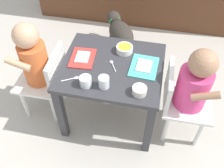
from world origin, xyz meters
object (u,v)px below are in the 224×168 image
dog (120,32)px  water_cup_right (104,83)px  water_cup_left (86,82)px  veggie_bowl_far (125,49)px  seated_child_left (36,62)px  food_tray_left (83,58)px  dining_table (112,75)px  spoon_by_right_tray (113,65)px  seated_child_right (192,86)px  cereal_bowl_right_side (139,90)px  spoon_by_left_tray (72,79)px  food_tray_right (144,67)px

dog → water_cup_right: water_cup_right is taller
water_cup_left → veggie_bowl_far: 0.35m
seated_child_left → dog: bearing=63.2°
water_cup_left → food_tray_left: bearing=111.3°
dining_table → veggie_bowl_far: size_ratio=5.84×
water_cup_right → spoon_by_right_tray: 0.17m
dog → food_tray_left: 0.74m
seated_child_right → cereal_bowl_right_side: bearing=-152.3°
veggie_bowl_far → spoon_by_right_tray: veggie_bowl_far is taller
food_tray_left → water_cup_right: water_cup_right is taller
spoon_by_left_tray → seated_child_right: bearing=10.5°
cereal_bowl_right_side → veggie_bowl_far: bearing=112.9°
dining_table → spoon_by_right_tray: 0.08m
dining_table → spoon_by_left_tray: size_ratio=6.30×
veggie_bowl_far → water_cup_right: bearing=-100.3°
dog → water_cup_right: 0.92m
food_tray_right → seated_child_right: bearing=-11.2°
seated_child_right → food_tray_left: 0.64m
food_tray_right → seated_child_left: bearing=-174.9°
water_cup_right → spoon_by_left_tray: (-0.18, 0.02, -0.03)m
seated_child_left → dog: size_ratio=1.69×
water_cup_right → cereal_bowl_right_side: bearing=-2.4°
seated_child_right → water_cup_left: size_ratio=10.28×
food_tray_right → spoon_by_left_tray: 0.41m
seated_child_right → food_tray_left: (-0.63, 0.05, 0.04)m
veggie_bowl_far → spoon_by_right_tray: 0.14m
water_cup_right → dog: bearing=94.8°
food_tray_left → spoon_by_left_tray: 0.17m
food_tray_left → dining_table: bearing=-6.4°
food_tray_right → water_cup_right: water_cup_right is taller
dining_table → seated_child_right: 0.45m
seated_child_left → veggie_bowl_far: bearing=19.0°
seated_child_right → water_cup_left: seated_child_right is taller
dining_table → food_tray_right: bearing=6.4°
veggie_bowl_far → seated_child_left: bearing=-161.0°
food_tray_right → water_cup_left: bearing=-144.9°
dining_table → veggie_bowl_far: veggie_bowl_far is taller
seated_child_left → food_tray_left: bearing=11.8°
dining_table → spoon_by_right_tray: (0.00, 0.00, 0.08)m
water_cup_left → water_cup_right: 0.10m
seated_child_left → food_tray_right: seated_child_left is taller
dog → spoon_by_left_tray: bearing=-97.3°
water_cup_left → water_cup_right: bearing=5.9°
dog → seated_child_right: bearing=-54.0°
dog → food_tray_left: food_tray_left is taller
water_cup_left → water_cup_right: water_cup_right is taller
cereal_bowl_right_side → water_cup_left: bearing=-179.6°
water_cup_right → spoon_by_right_tray: water_cup_right is taller
dining_table → spoon_by_left_tray: 0.26m
dog → water_cup_left: water_cup_left is taller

